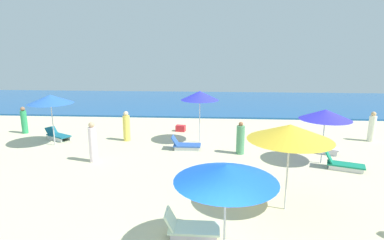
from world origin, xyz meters
name	(u,v)px	position (x,y,z in m)	size (l,w,h in m)	color
ocean	(209,102)	(0.00, 23.43, 0.06)	(60.00, 13.13, 0.12)	#1B5494
umbrella_0	(290,132)	(2.54, 4.42, 2.40)	(2.44, 2.44, 2.63)	silver
umbrella_1	(200,96)	(-0.33, 11.18, 2.44)	(1.91, 1.91, 2.67)	silver
lounge_chair_1_0	(185,145)	(-0.98, 9.94, 0.23)	(1.41, 0.68, 0.66)	silver
umbrella_2	(226,173)	(0.64, 2.12, 2.06)	(2.33, 2.33, 2.26)	silver
lounge_chair_2_0	(190,228)	(-0.20, 2.77, 0.28)	(1.38, 0.66, 0.73)	silver
umbrella_3	(50,99)	(-7.58, 10.19, 2.34)	(2.17, 2.17, 2.56)	silver
lounge_chair_3_0	(58,135)	(-7.91, 11.14, 0.24)	(1.59, 1.24, 0.62)	silver
umbrella_4	(325,115)	(4.95, 8.50, 2.10)	(2.09, 2.09, 2.31)	silver
lounge_chair_4_0	(321,147)	(5.40, 9.88, 0.26)	(1.55, 1.11, 0.69)	silver
lounge_chair_4_1	(343,164)	(5.56, 7.83, 0.23)	(1.60, 1.05, 0.71)	silver
beachgoer_0	(127,127)	(-4.17, 11.22, 0.74)	(0.49, 0.49, 1.58)	#F5D958
beachgoer_3	(93,143)	(-4.73, 8.02, 0.83)	(0.46, 0.46, 1.75)	white
beachgoer_4	(24,121)	(-10.42, 12.29, 0.73)	(0.46, 0.46, 1.54)	#2E9E5B
beachgoer_5	(240,139)	(1.62, 9.49, 0.69)	(0.52, 0.52, 1.51)	#529867
beachgoer_6	(372,127)	(8.63, 11.99, 0.74)	(0.45, 0.45, 1.58)	white
cooler_box_0	(181,128)	(-1.53, 13.31, 0.18)	(0.54, 0.36, 0.36)	red
cooler_box_1	(300,140)	(4.80, 11.20, 0.21)	(0.48, 0.37, 0.42)	red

